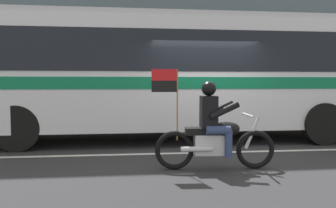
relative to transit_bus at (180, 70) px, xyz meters
The scene contains 5 objects.
ground_plane 2.27m from the transit_bus, 69.70° to the right, with size 60.00×60.00×0.00m, color #2B2B2D.
sidewalk_curb 4.33m from the transit_bus, 83.55° to the left, with size 28.00×3.80×0.15m, color gray.
lane_center_stripe 2.64m from the transit_bus, 76.17° to the right, with size 26.60×0.14×0.01m, color silver.
transit_bus is the anchor object (origin of this frame).
motorcycle_with_rider 3.37m from the transit_bus, 87.11° to the right, with size 2.19×0.64×1.78m.
Camera 1 is at (-1.70, -7.55, 1.55)m, focal length 34.93 mm.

